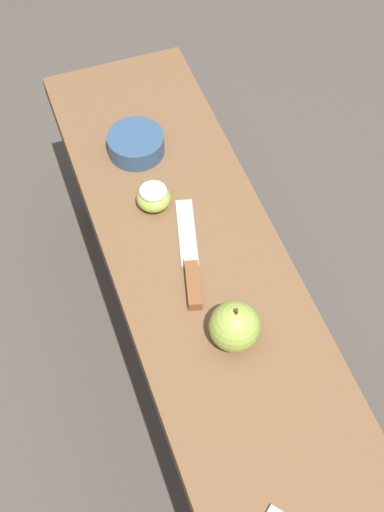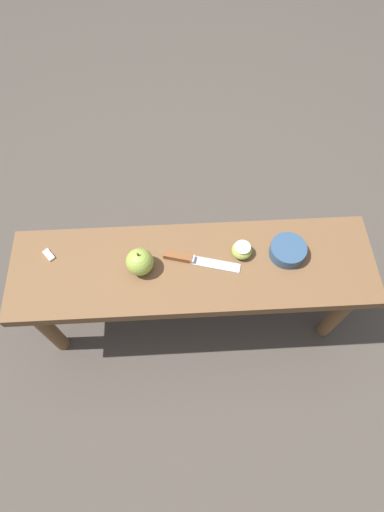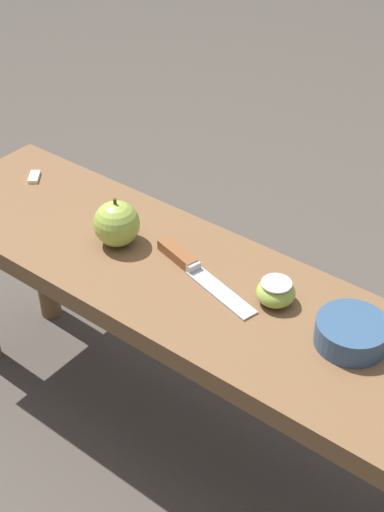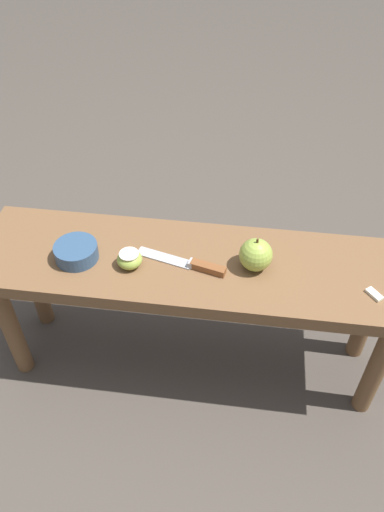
{
  "view_description": "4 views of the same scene",
  "coord_description": "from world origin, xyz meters",
  "px_view_note": "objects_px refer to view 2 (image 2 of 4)",
  "views": [
    {
      "loc": [
        0.68,
        -0.26,
        1.51
      ],
      "look_at": [
        0.0,
        -0.02,
        0.48
      ],
      "focal_mm": 50.0,
      "sensor_mm": 36.0,
      "label": 1
    },
    {
      "loc": [
        0.03,
        0.57,
        1.58
      ],
      "look_at": [
        0.0,
        -0.02,
        0.48
      ],
      "focal_mm": 28.0,
      "sensor_mm": 36.0,
      "label": 2
    },
    {
      "loc": [
        -0.6,
        0.76,
        1.23
      ],
      "look_at": [
        0.0,
        -0.02,
        0.48
      ],
      "focal_mm": 50.0,
      "sensor_mm": 36.0,
      "label": 3
    },
    {
      "loc": [
        0.12,
        -0.93,
        1.37
      ],
      "look_at": [
        0.0,
        -0.02,
        0.48
      ],
      "focal_mm": 35.0,
      "sensor_mm": 36.0,
      "label": 4
    }
  ],
  "objects_px": {
    "apple_whole": "(140,263)",
    "knife": "(190,259)",
    "apple_cut": "(242,250)",
    "wooden_bench": "(193,275)",
    "bowl": "(288,251)"
  },
  "relations": [
    {
      "from": "knife",
      "to": "apple_cut",
      "type": "distance_m",
      "value": 0.17
    },
    {
      "from": "wooden_bench",
      "to": "knife",
      "type": "xyz_separation_m",
      "value": [
        0.01,
        -0.02,
        0.08
      ]
    },
    {
      "from": "knife",
      "to": "apple_whole",
      "type": "relative_size",
      "value": 2.53
    },
    {
      "from": "wooden_bench",
      "to": "apple_cut",
      "type": "distance_m",
      "value": 0.19
    },
    {
      "from": "wooden_bench",
      "to": "bowl",
      "type": "height_order",
      "value": "bowl"
    },
    {
      "from": "wooden_bench",
      "to": "apple_cut",
      "type": "xyz_separation_m",
      "value": [
        -0.16,
        -0.04,
        0.09
      ]
    },
    {
      "from": "apple_whole",
      "to": "knife",
      "type": "bearing_deg",
      "value": -170.89
    },
    {
      "from": "wooden_bench",
      "to": "knife",
      "type": "distance_m",
      "value": 0.08
    },
    {
      "from": "wooden_bench",
      "to": "apple_whole",
      "type": "height_order",
      "value": "apple_whole"
    },
    {
      "from": "knife",
      "to": "bowl",
      "type": "bearing_deg",
      "value": 16.0
    },
    {
      "from": "apple_cut",
      "to": "knife",
      "type": "bearing_deg",
      "value": 5.72
    },
    {
      "from": "knife",
      "to": "apple_cut",
      "type": "bearing_deg",
      "value": 20.41
    },
    {
      "from": "wooden_bench",
      "to": "apple_cut",
      "type": "bearing_deg",
      "value": -166.93
    },
    {
      "from": "knife",
      "to": "wooden_bench",
      "type": "bearing_deg",
      "value": -52.94
    },
    {
      "from": "bowl",
      "to": "knife",
      "type": "bearing_deg",
      "value": 1.31
    }
  ]
}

